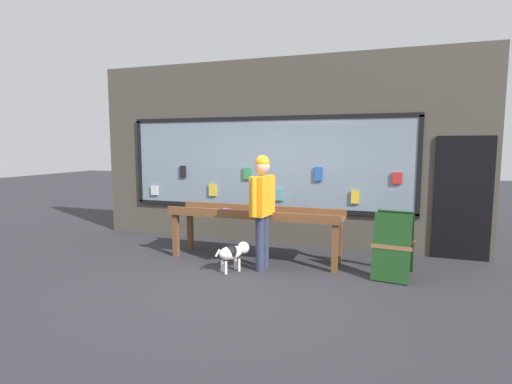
# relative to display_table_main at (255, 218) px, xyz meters

# --- Properties ---
(ground_plane) EXTENTS (40.00, 40.00, 0.00)m
(ground_plane) POSITION_rel_display_table_main_xyz_m (0.01, -1.12, -0.73)
(ground_plane) COLOR #2D2D33
(shopfront_facade) EXTENTS (7.69, 0.29, 3.60)m
(shopfront_facade) POSITION_rel_display_table_main_xyz_m (0.03, 1.27, 1.05)
(shopfront_facade) COLOR #4C473D
(shopfront_facade) RESTS_ON ground_plane
(display_table_main) EXTENTS (2.96, 0.69, 0.89)m
(display_table_main) POSITION_rel_display_table_main_xyz_m (0.00, 0.00, 0.00)
(display_table_main) COLOR brown
(display_table_main) RESTS_ON ground_plane
(person_browsing) EXTENTS (0.28, 0.69, 1.79)m
(person_browsing) POSITION_rel_display_table_main_xyz_m (0.29, -0.48, 0.34)
(person_browsing) COLOR #2D334C
(person_browsing) RESTS_ON ground_plane
(small_dog) EXTENTS (0.44, 0.52, 0.44)m
(small_dog) POSITION_rel_display_table_main_xyz_m (-0.11, -0.72, -0.42)
(small_dog) COLOR white
(small_dog) RESTS_ON ground_plane
(sandwich_board_sign) EXTENTS (0.62, 0.77, 0.96)m
(sandwich_board_sign) POSITION_rel_display_table_main_xyz_m (2.23, -0.16, -0.24)
(sandwich_board_sign) COLOR #193F19
(sandwich_board_sign) RESTS_ON ground_plane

